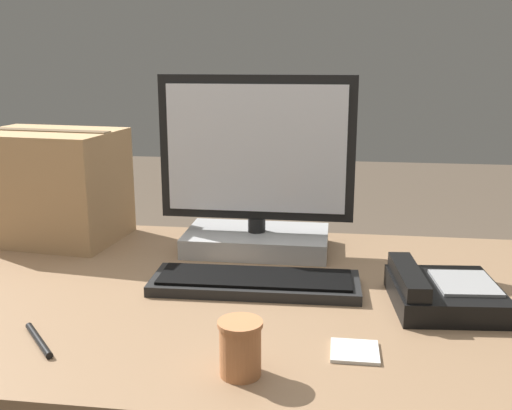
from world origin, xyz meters
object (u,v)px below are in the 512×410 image
object	(u,v)px
desk_phone	(441,292)
cardboard_box	(51,186)
monitor	(257,186)
paper_cup_right	(240,348)
keyboard	(255,282)
pen_marker	(39,340)
sticky_note_pad	(355,351)

from	to	relation	value
desk_phone	cardboard_box	bearing A→B (deg)	156.25
monitor	paper_cup_right	distance (m)	0.62
monitor	cardboard_box	distance (m)	0.56
keyboard	desk_phone	distance (m)	0.38
desk_phone	monitor	bearing A→B (deg)	138.94
desk_phone	cardboard_box	world-z (taller)	cardboard_box
desk_phone	pen_marker	xyz separation A→B (m)	(-0.71, -0.26, -0.02)
monitor	desk_phone	world-z (taller)	monitor
sticky_note_pad	monitor	bearing A→B (deg)	114.50
keyboard	paper_cup_right	size ratio (longest dim) A/B	4.98
paper_cup_right	monitor	bearing A→B (deg)	95.34
keyboard	pen_marker	xyz separation A→B (m)	(-0.33, -0.30, -0.01)
keyboard	sticky_note_pad	xyz separation A→B (m)	(0.20, -0.26, -0.01)
keyboard	paper_cup_right	distance (m)	0.36
desk_phone	sticky_note_pad	xyz separation A→B (m)	(-0.17, -0.22, -0.03)
keyboard	cardboard_box	bearing A→B (deg)	152.70
monitor	cardboard_box	bearing A→B (deg)	176.99
monitor	cardboard_box	size ratio (longest dim) A/B	1.25
keyboard	paper_cup_right	world-z (taller)	paper_cup_right
keyboard	cardboard_box	distance (m)	0.66
pen_marker	monitor	bearing A→B (deg)	-70.37
monitor	pen_marker	distance (m)	0.65
cardboard_box	sticky_note_pad	size ratio (longest dim) A/B	4.81
desk_phone	paper_cup_right	xyz separation A→B (m)	(-0.35, -0.31, 0.02)
desk_phone	paper_cup_right	distance (m)	0.47
sticky_note_pad	desk_phone	bearing A→B (deg)	51.76
monitor	pen_marker	bearing A→B (deg)	-118.83
keyboard	sticky_note_pad	size ratio (longest dim) A/B	5.58
desk_phone	cardboard_box	distance (m)	1.02
pen_marker	paper_cup_right	bearing A→B (deg)	-140.28
sticky_note_pad	pen_marker	bearing A→B (deg)	-175.96
monitor	sticky_note_pad	world-z (taller)	monitor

